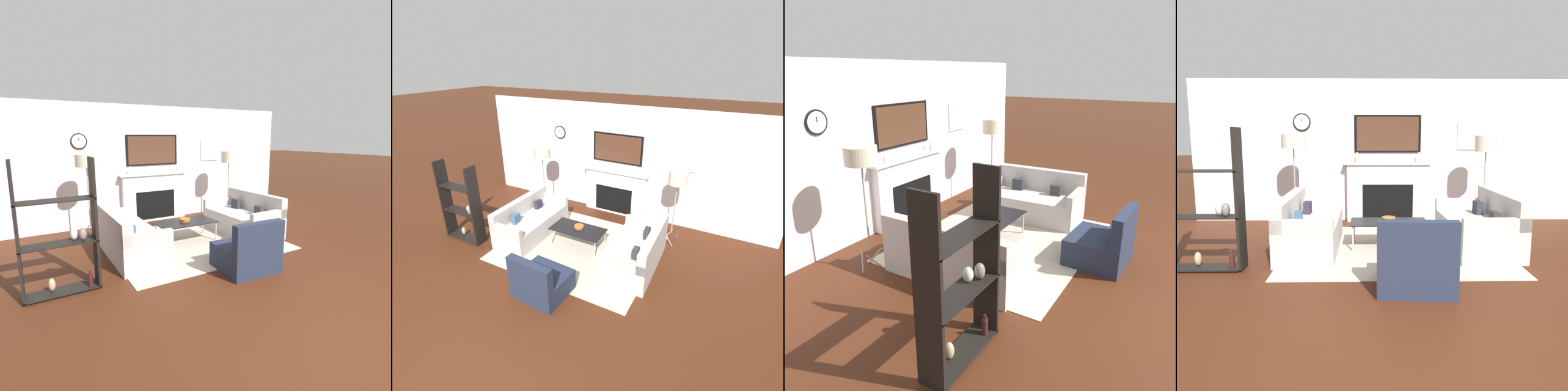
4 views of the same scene
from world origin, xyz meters
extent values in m
cube|color=silver|center=(0.00, 5.07, 1.35)|extent=(7.48, 0.07, 2.70)
cube|color=white|center=(0.00, 4.95, 0.55)|extent=(1.55, 0.16, 1.11)
cube|color=black|center=(0.00, 4.87, 0.39)|extent=(0.96, 0.01, 0.66)
cube|color=white|center=(0.00, 4.93, 1.13)|extent=(1.67, 0.22, 0.04)
cylinder|color=#B2AD9E|center=(-0.58, 4.90, 1.20)|extent=(0.04, 0.04, 0.10)
cylinder|color=white|center=(-0.58, 4.90, 1.29)|extent=(0.03, 0.03, 0.09)
cylinder|color=#B2AD9E|center=(0.58, 4.90, 1.20)|extent=(0.04, 0.04, 0.10)
cylinder|color=white|center=(0.58, 4.90, 1.29)|extent=(0.03, 0.03, 0.09)
cube|color=black|center=(0.00, 5.02, 1.68)|extent=(1.26, 0.04, 0.71)
cube|color=#4C2D1E|center=(0.00, 5.00, 1.68)|extent=(1.17, 0.01, 0.64)
cylinder|color=black|center=(-1.63, 5.02, 1.90)|extent=(0.33, 0.02, 0.33)
cylinder|color=silver|center=(-1.63, 5.00, 1.90)|extent=(0.28, 0.00, 0.28)
cube|color=black|center=(-1.63, 5.00, 1.94)|extent=(0.01, 0.00, 0.07)
cube|color=silver|center=(1.60, 5.02, 1.64)|extent=(0.52, 0.02, 0.52)
cube|color=beige|center=(0.00, 3.11, 0.01)|extent=(3.12, 2.60, 0.01)
cube|color=#B8B2AF|center=(-1.21, 3.11, 0.22)|extent=(0.78, 1.81, 0.45)
cube|color=#B8B2AF|center=(-1.52, 3.11, 0.62)|extent=(0.16, 1.81, 0.35)
cube|color=#B4B7AF|center=(-1.21, 3.97, 0.54)|extent=(0.78, 0.10, 0.18)
cube|color=#BCAEAC|center=(-1.21, 2.26, 0.54)|extent=(0.78, 0.10, 0.18)
cube|color=#2B2536|center=(-1.33, 3.52, 0.54)|extent=(0.11, 0.19, 0.19)
cube|color=#3A5B7B|center=(-1.33, 2.71, 0.54)|extent=(0.12, 0.20, 0.19)
cube|color=#B8B2AF|center=(1.21, 3.11, 0.22)|extent=(0.94, 1.67, 0.44)
cube|color=#B8B2AF|center=(1.57, 3.13, 0.63)|extent=(0.22, 1.64, 0.39)
cube|color=#B5B5AB|center=(1.24, 2.35, 0.53)|extent=(0.88, 0.13, 0.18)
cube|color=#BAB0B1|center=(1.18, 3.88, 0.53)|extent=(0.88, 0.13, 0.18)
cube|color=#322E30|center=(1.35, 2.76, 0.53)|extent=(0.11, 0.19, 0.18)
cube|color=#292C34|center=(1.33, 3.48, 0.54)|extent=(0.12, 0.21, 0.20)
cube|color=#1F273C|center=(0.12, 1.66, 0.19)|extent=(0.86, 0.80, 0.38)
cube|color=#1F273C|center=(0.11, 1.35, 0.60)|extent=(0.83, 0.18, 0.43)
cube|color=black|center=(-0.08, 3.20, 0.38)|extent=(1.13, 0.57, 0.02)
cylinder|color=#B7B7BC|center=(-0.60, 2.95, 0.19)|extent=(0.02, 0.02, 0.37)
cylinder|color=#B7B7BC|center=(0.45, 2.95, 0.19)|extent=(0.02, 0.02, 0.37)
cylinder|color=#B7B7BC|center=(-0.60, 3.44, 0.19)|extent=(0.02, 0.02, 0.37)
cylinder|color=#B7B7BC|center=(0.45, 3.44, 0.19)|extent=(0.02, 0.02, 0.37)
cylinder|color=#AD5C2A|center=(-0.08, 3.25, 0.41)|extent=(0.20, 0.20, 0.05)
torus|color=#A56729|center=(-0.08, 3.25, 0.44)|extent=(0.21, 0.21, 0.02)
cylinder|color=#9E998E|center=(-1.54, 4.25, 0.13)|extent=(0.09, 0.23, 0.27)
cylinder|color=#9E998E|center=(-1.73, 4.30, 0.13)|extent=(0.17, 0.19, 0.27)
cylinder|color=#9E998E|center=(-1.67, 4.12, 0.13)|extent=(0.23, 0.07, 0.27)
cylinder|color=#9E998E|center=(-1.65, 4.22, 0.85)|extent=(0.02, 0.02, 1.18)
cylinder|color=beige|center=(-1.65, 4.22, 1.55)|extent=(0.41, 0.41, 0.23)
cylinder|color=#9E998E|center=(1.75, 4.25, 0.12)|extent=(0.09, 0.23, 0.26)
cylinder|color=#9E998E|center=(1.57, 4.30, 0.12)|extent=(0.17, 0.19, 0.26)
cylinder|color=#9E998E|center=(1.62, 4.12, 0.12)|extent=(0.23, 0.07, 0.26)
cylinder|color=#9E998E|center=(1.65, 4.22, 0.81)|extent=(0.02, 0.02, 1.13)
cylinder|color=beige|center=(1.65, 4.22, 1.51)|extent=(0.38, 0.38, 0.27)
cube|color=black|center=(-2.84, 2.26, 0.87)|extent=(0.04, 0.28, 1.75)
cube|color=black|center=(-1.95, 2.26, 0.87)|extent=(0.04, 0.28, 1.75)
cube|color=black|center=(-2.40, 2.26, 0.03)|extent=(0.94, 0.28, 0.02)
cube|color=black|center=(-2.40, 2.26, 0.67)|extent=(0.94, 0.28, 0.01)
cube|color=black|center=(-2.40, 2.26, 1.23)|extent=(0.94, 0.28, 0.02)
cylinder|color=#3D1919|center=(-2.06, 2.20, 0.12)|extent=(0.06, 0.06, 0.18)
cylinder|color=#3D1919|center=(-2.06, 2.20, 0.24)|extent=(0.03, 0.03, 0.04)
ellipsoid|color=slate|center=(-2.11, 2.23, 0.76)|extent=(0.10, 0.10, 0.17)
ellipsoid|color=silver|center=(-2.21, 2.30, 0.76)|extent=(0.10, 0.10, 0.15)
ellipsoid|color=tan|center=(-2.52, 2.31, 0.12)|extent=(0.09, 0.09, 0.17)
camera|label=1|loc=(-2.73, -1.77, 2.01)|focal=28.00mm
camera|label=2|loc=(2.71, -1.58, 3.71)|focal=28.00mm
camera|label=3|loc=(-4.81, 0.60, 2.56)|focal=35.00mm
camera|label=4|loc=(-0.41, -2.32, 1.65)|focal=35.00mm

